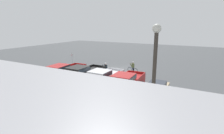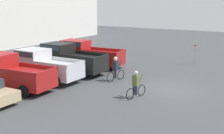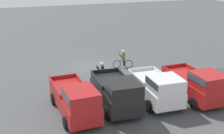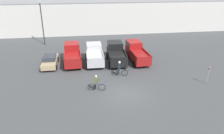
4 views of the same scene
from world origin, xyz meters
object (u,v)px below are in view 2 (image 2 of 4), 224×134
(pickup_truck_0, at_px, (10,72))
(pickup_truck_2, at_px, (69,58))
(pickup_truck_3, at_px, (87,53))
(cyclist_0, at_px, (116,68))
(fire_lane_sign, at_px, (195,51))
(cyclist_1, at_px, (136,84))
(pickup_truck_1, at_px, (44,65))

(pickup_truck_0, relative_size, pickup_truck_2, 0.99)
(pickup_truck_0, distance_m, pickup_truck_3, 8.39)
(cyclist_0, bearing_deg, fire_lane_sign, -20.00)
(pickup_truck_2, xyz_separation_m, fire_lane_sign, (8.51, -7.63, 0.04))
(pickup_truck_0, xyz_separation_m, cyclist_0, (5.36, -4.82, -0.25))
(pickup_truck_3, distance_m, cyclist_1, 9.67)
(pickup_truck_0, distance_m, pickup_truck_1, 2.84)
(pickup_truck_1, distance_m, pickup_truck_3, 5.57)
(pickup_truck_0, xyz_separation_m, cyclist_1, (2.54, -7.87, -0.35))
(pickup_truck_3, bearing_deg, pickup_truck_0, 178.81)
(cyclist_0, distance_m, cyclist_1, 4.15)
(pickup_truck_1, xyz_separation_m, cyclist_0, (2.54, -4.49, -0.23))
(pickup_truck_3, xyz_separation_m, cyclist_1, (-5.86, -7.69, -0.33))
(pickup_truck_0, bearing_deg, pickup_truck_2, -3.98)
(pickup_truck_2, height_order, cyclist_1, pickup_truck_2)
(cyclist_0, bearing_deg, pickup_truck_3, 56.90)
(pickup_truck_1, height_order, pickup_truck_3, pickup_truck_3)
(pickup_truck_1, distance_m, fire_lane_sign, 13.68)
(pickup_truck_1, xyz_separation_m, pickup_truck_3, (5.57, 0.16, 0.00))
(pickup_truck_2, bearing_deg, cyclist_0, -93.58)
(pickup_truck_1, relative_size, cyclist_0, 2.73)
(pickup_truck_2, bearing_deg, fire_lane_sign, -41.88)
(pickup_truck_1, distance_m, cyclist_0, 5.16)
(pickup_truck_1, height_order, pickup_truck_2, pickup_truck_2)
(pickup_truck_0, height_order, fire_lane_sign, pickup_truck_0)
(cyclist_1, bearing_deg, pickup_truck_2, 67.47)
(pickup_truck_3, bearing_deg, pickup_truck_2, -175.48)
(pickup_truck_0, distance_m, fire_lane_sign, 16.26)
(fire_lane_sign, bearing_deg, cyclist_0, 160.00)
(pickup_truck_1, relative_size, cyclist_1, 2.79)
(cyclist_0, height_order, fire_lane_sign, fire_lane_sign)
(pickup_truck_2, xyz_separation_m, pickup_truck_3, (2.75, 0.22, -0.04))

